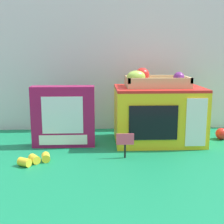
% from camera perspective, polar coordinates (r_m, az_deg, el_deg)
% --- Properties ---
extents(ground_plane, '(1.70, 1.70, 0.00)m').
position_cam_1_polar(ground_plane, '(1.41, 0.67, -6.01)').
color(ground_plane, '#147A4C').
rests_on(ground_plane, ground).
extents(display_back_panel, '(1.61, 0.03, 0.78)m').
position_cam_1_polar(display_back_panel, '(1.65, 0.10, 10.21)').
color(display_back_panel, silver).
rests_on(display_back_panel, ground).
extents(toy_microwave, '(0.40, 0.28, 0.26)m').
position_cam_1_polar(toy_microwave, '(1.44, 8.58, -0.50)').
color(toy_microwave, yellow).
rests_on(toy_microwave, ground).
extents(food_groups_crate, '(0.29, 0.18, 0.09)m').
position_cam_1_polar(food_groups_crate, '(1.41, 7.55, 5.71)').
color(food_groups_crate, tan).
rests_on(food_groups_crate, toy_microwave).
extents(cookie_set_box, '(0.28, 0.07, 0.27)m').
position_cam_1_polar(cookie_set_box, '(1.38, -8.97, -0.84)').
color(cookie_set_box, '#99144C').
rests_on(cookie_set_box, ground).
extents(price_sign, '(0.07, 0.01, 0.10)m').
position_cam_1_polar(price_sign, '(1.22, 2.44, -5.53)').
color(price_sign, black).
rests_on(price_sign, ground).
extents(loose_toy_banana, '(0.12, 0.10, 0.03)m').
position_cam_1_polar(loose_toy_banana, '(1.21, -14.06, -8.51)').
color(loose_toy_banana, yellow).
rests_on(loose_toy_banana, ground).
extents(loose_toy_apple, '(0.06, 0.06, 0.06)m').
position_cam_1_polar(loose_toy_apple, '(1.57, 19.59, -3.80)').
color(loose_toy_apple, red).
rests_on(loose_toy_apple, ground).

